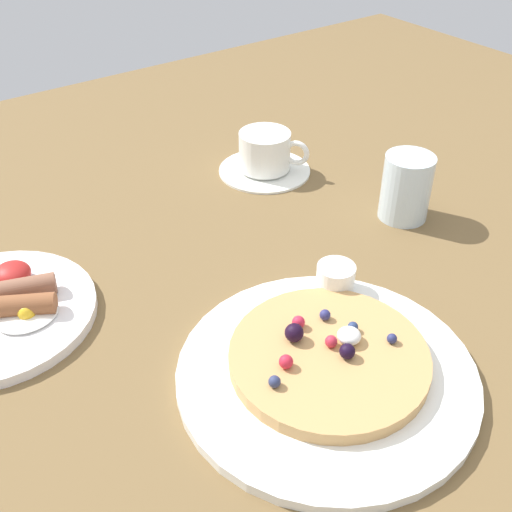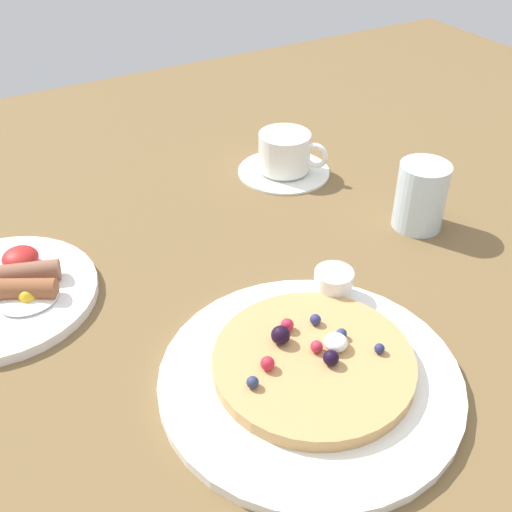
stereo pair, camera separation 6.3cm
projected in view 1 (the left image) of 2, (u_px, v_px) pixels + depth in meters
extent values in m
cube|color=brown|center=(216.00, 307.00, 0.74)|extent=(2.01, 1.46, 0.03)
cylinder|color=white|center=(326.00, 374.00, 0.62)|extent=(0.30, 0.30, 0.01)
cylinder|color=tan|center=(329.00, 358.00, 0.62)|extent=(0.20, 0.20, 0.02)
sphere|color=red|center=(286.00, 362.00, 0.60)|extent=(0.01, 0.01, 0.01)
sphere|color=black|center=(294.00, 333.00, 0.63)|extent=(0.02, 0.02, 0.02)
sphere|color=navy|center=(392.00, 339.00, 0.62)|extent=(0.01, 0.01, 0.01)
sphere|color=navy|center=(353.00, 327.00, 0.64)|extent=(0.01, 0.01, 0.01)
sphere|color=navy|center=(325.00, 315.00, 0.65)|extent=(0.01, 0.01, 0.01)
sphere|color=#C1293D|center=(331.00, 341.00, 0.62)|extent=(0.01, 0.01, 0.01)
sphere|color=black|center=(347.00, 351.00, 0.61)|extent=(0.02, 0.02, 0.02)
sphere|color=#C7243F|center=(298.00, 322.00, 0.64)|extent=(0.01, 0.01, 0.01)
sphere|color=navy|center=(275.00, 382.00, 0.58)|extent=(0.01, 0.01, 0.01)
ellipsoid|color=white|center=(349.00, 336.00, 0.63)|extent=(0.02, 0.02, 0.01)
cylinder|color=white|center=(336.00, 278.00, 0.71)|extent=(0.04, 0.04, 0.03)
cylinder|color=brown|center=(336.00, 274.00, 0.71)|extent=(0.04, 0.04, 0.00)
cylinder|color=brown|center=(10.00, 290.00, 0.70)|extent=(0.10, 0.05, 0.02)
cylinder|color=brown|center=(9.00, 306.00, 0.68)|extent=(0.10, 0.07, 0.02)
ellipsoid|color=white|center=(28.00, 316.00, 0.68)|extent=(0.07, 0.06, 0.01)
sphere|color=yellow|center=(27.00, 312.00, 0.67)|extent=(0.02, 0.02, 0.02)
ellipsoid|color=#B12220|center=(12.00, 274.00, 0.72)|extent=(0.04, 0.04, 0.02)
cylinder|color=white|center=(265.00, 169.00, 0.97)|extent=(0.14, 0.14, 0.01)
cylinder|color=white|center=(265.00, 150.00, 0.95)|extent=(0.08, 0.08, 0.06)
torus|color=white|center=(296.00, 153.00, 0.94)|extent=(0.03, 0.04, 0.04)
cylinder|color=#8A6042|center=(265.00, 139.00, 0.94)|extent=(0.07, 0.07, 0.00)
cylinder|color=silver|center=(406.00, 187.00, 0.84)|extent=(0.07, 0.07, 0.09)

